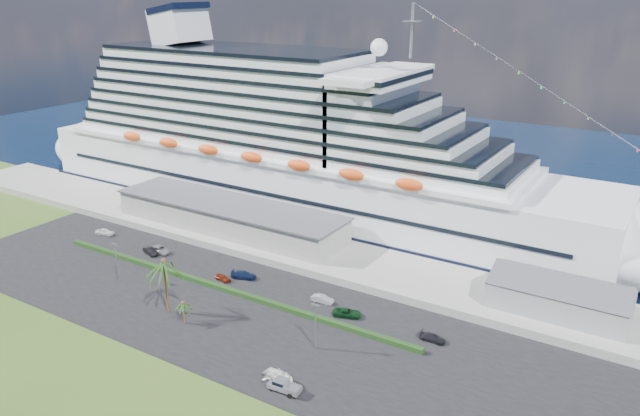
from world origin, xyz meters
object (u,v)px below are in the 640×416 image
Objects in this scene: cruise_ship at (296,149)px; parked_car_3 at (244,275)px; boat_trailer at (280,377)px; pickup_truck at (284,386)px.

parked_car_3 is at bearing -70.49° from cruise_ship.
parked_car_3 is 0.83× the size of boat_trailer.
cruise_ship reaches higher than parked_car_3.
cruise_ship is 35.61× the size of pickup_truck.
parked_car_3 is (14.71, -41.52, -15.80)m from cruise_ship.
cruise_ship is 29.50× the size of boat_trailer.
pickup_truck is at bearing -57.38° from cruise_ship.
pickup_truck is (43.79, -68.42, -15.56)m from cruise_ship.
cruise_ship is at bearing 122.62° from pickup_truck.
pickup_truck reaches higher than parked_car_3.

